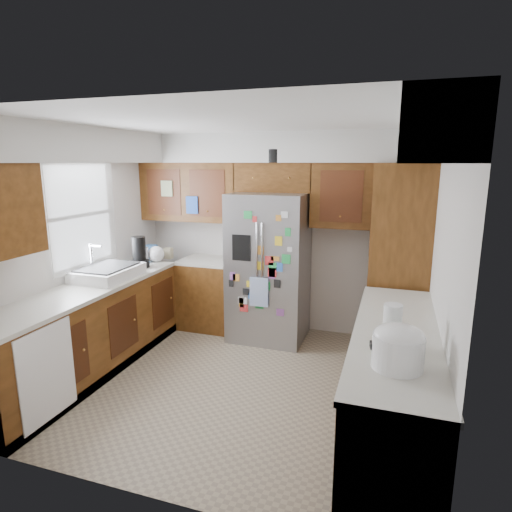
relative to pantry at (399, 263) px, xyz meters
The scene contains 12 objects.
floor 2.17m from the pantry, 142.52° to the right, with size 3.60×3.60×0.00m, color gray.
room_shell 1.94m from the pantry, 153.92° to the right, with size 3.64×3.24×2.52m.
left_counter_run 3.14m from the pantry, 158.56° to the right, with size 1.36×3.20×0.92m.
right_counter_run 1.75m from the pantry, 90.00° to the right, with size 0.63×2.25×0.92m.
pantry is the anchor object (origin of this frame).
fridge 1.51m from the pantry, behind, with size 0.90×0.79×1.80m.
bridge_cabinet 1.77m from the pantry, 169.43° to the left, with size 0.96×0.34×0.35m, color #43260D.
fridge_top_items 1.97m from the pantry, behind, with size 0.43×0.35×0.25m.
sink_assembly 3.18m from the pantry, 160.65° to the right, with size 0.52×0.70×0.37m.
left_counter_clutter 2.97m from the pantry, behind, with size 0.33×0.85×0.38m.
rice_cooker 2.24m from the pantry, 90.01° to the right, with size 0.32×0.31×0.28m.
paper_towel 1.88m from the pantry, 91.26° to the right, with size 0.13×0.13×0.28m, color white.
Camera 1 is at (1.43, -3.67, 2.16)m, focal length 30.00 mm.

